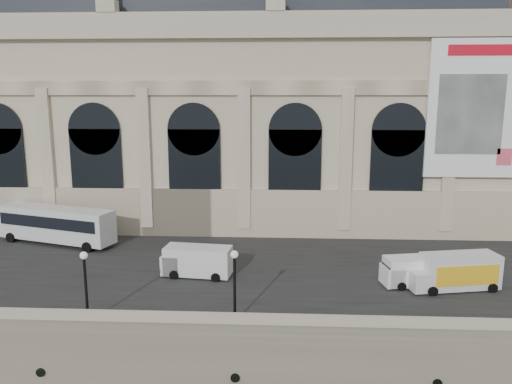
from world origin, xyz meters
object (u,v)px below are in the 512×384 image
bus_left (56,224)px  lamp_right (235,287)px  van_c (413,271)px  van_b (194,261)px  lamp_left (86,288)px  box_truck (455,272)px

bus_left → lamp_right: bearing=-40.7°
van_c → van_b: bearing=176.0°
van_c → lamp_left: size_ratio=1.12×
lamp_right → lamp_left: bearing=-177.3°
van_c → lamp_left: bearing=-161.5°
van_b → van_c: size_ratio=1.07×
van_c → lamp_right: (-12.94, -7.03, 1.26)m
van_b → box_truck: 20.02m
bus_left → van_c: (31.89, -9.27, -0.88)m
bus_left → van_b: size_ratio=2.18×
bus_left → van_c: bearing=-16.2°
van_b → lamp_right: size_ratio=1.18×
van_b → lamp_left: (-5.35, -8.66, 1.11)m
bus_left → lamp_left: lamp_left is taller
lamp_right → van_b: bearing=116.2°
van_b → lamp_left: 10.24m
van_c → box_truck: bearing=-11.3°
box_truck → van_b: bearing=174.9°
bus_left → lamp_left: (9.56, -16.73, 0.34)m
box_truck → lamp_left: lamp_left is taller
van_c → lamp_left: 23.58m
bus_left → van_b: bus_left is taller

